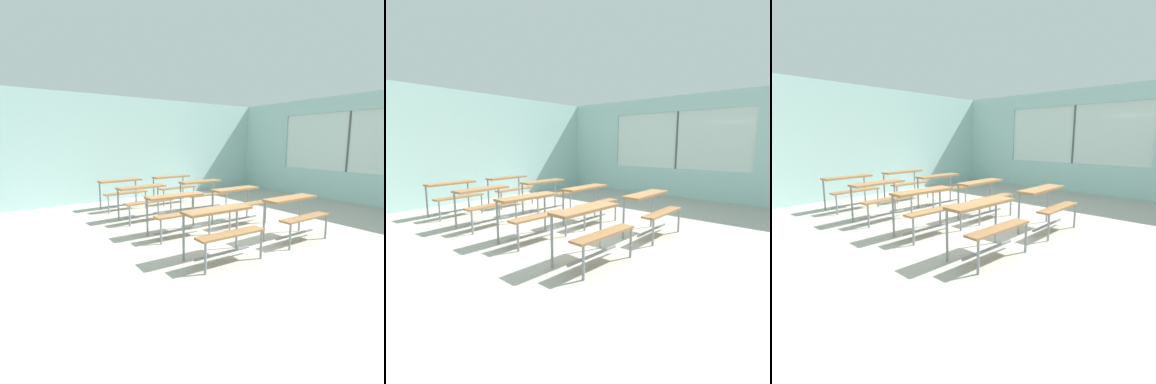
# 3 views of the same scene
# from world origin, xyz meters

# --- Properties ---
(ground) EXTENTS (10.00, 9.00, 0.05)m
(ground) POSITION_xyz_m (0.00, 0.00, -0.03)
(ground) COLOR #ADA89E
(wall_back) EXTENTS (10.00, 0.12, 3.00)m
(wall_back) POSITION_xyz_m (0.00, 4.50, 1.50)
(wall_back) COLOR #A8D1CC
(wall_back) RESTS_ON ground
(wall_right) EXTENTS (0.12, 9.00, 3.00)m
(wall_right) POSITION_xyz_m (5.00, -0.13, 1.45)
(wall_right) COLOR #A8D1CC
(wall_right) RESTS_ON ground
(desk_bench_r0c0) EXTENTS (1.12, 0.62, 0.74)m
(desk_bench_r0c0) POSITION_xyz_m (-0.74, -0.85, 0.56)
(desk_bench_r0c0) COLOR olive
(desk_bench_r0c0) RESTS_ON ground
(desk_bench_r0c1) EXTENTS (1.10, 0.60, 0.74)m
(desk_bench_r0c1) POSITION_xyz_m (0.89, -0.87, 0.56)
(desk_bench_r0c1) COLOR olive
(desk_bench_r0c1) RESTS_ON ground
(desk_bench_r1c0) EXTENTS (1.12, 0.62, 0.74)m
(desk_bench_r1c0) POSITION_xyz_m (-0.66, 0.50, 0.56)
(desk_bench_r1c0) COLOR olive
(desk_bench_r1c0) RESTS_ON ground
(desk_bench_r1c1) EXTENTS (1.10, 0.59, 0.74)m
(desk_bench_r1c1) POSITION_xyz_m (0.81, 0.47, 0.56)
(desk_bench_r1c1) COLOR olive
(desk_bench_r1c1) RESTS_ON ground
(desk_bench_r2c0) EXTENTS (1.13, 0.65, 0.74)m
(desk_bench_r2c0) POSITION_xyz_m (-0.70, 1.85, 0.56)
(desk_bench_r2c0) COLOR olive
(desk_bench_r2c0) RESTS_ON ground
(desk_bench_r2c1) EXTENTS (1.12, 0.63, 0.74)m
(desk_bench_r2c1) POSITION_xyz_m (0.90, 1.85, 0.56)
(desk_bench_r2c1) COLOR olive
(desk_bench_r2c1) RESTS_ON ground
(desk_bench_r3c0) EXTENTS (1.13, 0.64, 0.74)m
(desk_bench_r3c0) POSITION_xyz_m (-0.67, 3.19, 0.56)
(desk_bench_r3c0) COLOR olive
(desk_bench_r3c0) RESTS_ON ground
(desk_bench_r3c1) EXTENTS (1.12, 0.62, 0.74)m
(desk_bench_r3c1) POSITION_xyz_m (0.85, 3.19, 0.56)
(desk_bench_r3c1) COLOR olive
(desk_bench_r3c1) RESTS_ON ground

